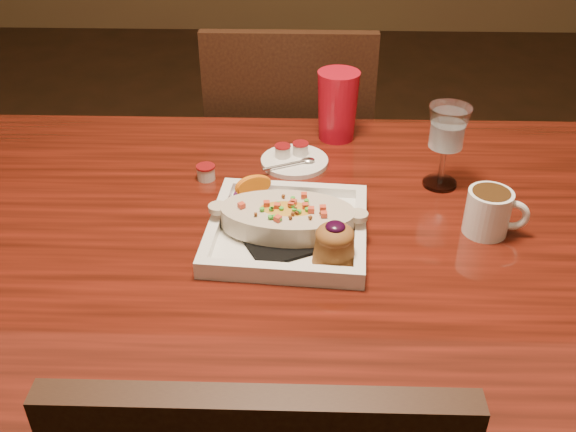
{
  "coord_description": "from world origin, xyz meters",
  "views": [
    {
      "loc": [
        0.04,
        -0.89,
        1.37
      ],
      "look_at": [
        0.01,
        0.02,
        0.77
      ],
      "focal_mm": 40.0,
      "sensor_mm": 36.0,
      "label": 1
    }
  ],
  "objects_px": {
    "red_tumbler": "(338,106)",
    "plate": "(291,224)",
    "goblet": "(447,132)",
    "table": "(281,276)",
    "saucer": "(293,159)",
    "chair_far": "(290,172)",
    "coffee_mug": "(490,211)"
  },
  "relations": [
    {
      "from": "coffee_mug",
      "to": "table",
      "type": "bearing_deg",
      "value": -167.05
    },
    {
      "from": "table",
      "to": "saucer",
      "type": "relative_size",
      "value": 11.17
    },
    {
      "from": "coffee_mug",
      "to": "red_tumbler",
      "type": "distance_m",
      "value": 0.42
    },
    {
      "from": "table",
      "to": "coffee_mug",
      "type": "relative_size",
      "value": 14.4
    },
    {
      "from": "chair_far",
      "to": "goblet",
      "type": "distance_m",
      "value": 0.66
    },
    {
      "from": "red_tumbler",
      "to": "plate",
      "type": "bearing_deg",
      "value": -103.04
    },
    {
      "from": "table",
      "to": "saucer",
      "type": "bearing_deg",
      "value": 86.03
    },
    {
      "from": "coffee_mug",
      "to": "red_tumbler",
      "type": "bearing_deg",
      "value": 136.15
    },
    {
      "from": "saucer",
      "to": "chair_far",
      "type": "bearing_deg",
      "value": 92.44
    },
    {
      "from": "goblet",
      "to": "saucer",
      "type": "height_order",
      "value": "goblet"
    },
    {
      "from": "plate",
      "to": "red_tumbler",
      "type": "bearing_deg",
      "value": 81.33
    },
    {
      "from": "coffee_mug",
      "to": "saucer",
      "type": "relative_size",
      "value": 0.78
    },
    {
      "from": "red_tumbler",
      "to": "chair_far",
      "type": "bearing_deg",
      "value": 111.25
    },
    {
      "from": "chair_far",
      "to": "coffee_mug",
      "type": "bearing_deg",
      "value": 119.19
    },
    {
      "from": "red_tumbler",
      "to": "saucer",
      "type": "bearing_deg",
      "value": -127.48
    },
    {
      "from": "coffee_mug",
      "to": "goblet",
      "type": "xyz_separation_m",
      "value": [
        -0.05,
        0.15,
        0.07
      ]
    },
    {
      "from": "table",
      "to": "chair_far",
      "type": "bearing_deg",
      "value": 90.0
    },
    {
      "from": "goblet",
      "to": "coffee_mug",
      "type": "bearing_deg",
      "value": -71.25
    },
    {
      "from": "coffee_mug",
      "to": "saucer",
      "type": "height_order",
      "value": "coffee_mug"
    },
    {
      "from": "table",
      "to": "chair_far",
      "type": "distance_m",
      "value": 0.65
    },
    {
      "from": "plate",
      "to": "goblet",
      "type": "xyz_separation_m",
      "value": [
        0.28,
        0.18,
        0.08
      ]
    },
    {
      "from": "table",
      "to": "saucer",
      "type": "distance_m",
      "value": 0.26
    },
    {
      "from": "chair_far",
      "to": "coffee_mug",
      "type": "distance_m",
      "value": 0.77
    },
    {
      "from": "plate",
      "to": "saucer",
      "type": "xyz_separation_m",
      "value": [
        -0.0,
        0.26,
        -0.02
      ]
    },
    {
      "from": "coffee_mug",
      "to": "saucer",
      "type": "distance_m",
      "value": 0.4
    },
    {
      "from": "plate",
      "to": "goblet",
      "type": "bearing_deg",
      "value": 37.82
    },
    {
      "from": "red_tumbler",
      "to": "table",
      "type": "bearing_deg",
      "value": -106.61
    },
    {
      "from": "coffee_mug",
      "to": "plate",
      "type": "bearing_deg",
      "value": -163.54
    },
    {
      "from": "plate",
      "to": "goblet",
      "type": "height_order",
      "value": "goblet"
    },
    {
      "from": "coffee_mug",
      "to": "chair_far",
      "type": "bearing_deg",
      "value": 130.65
    },
    {
      "from": "plate",
      "to": "coffee_mug",
      "type": "xyz_separation_m",
      "value": [
        0.33,
        0.03,
        0.01
      ]
    },
    {
      "from": "goblet",
      "to": "saucer",
      "type": "relative_size",
      "value": 1.18
    }
  ]
}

